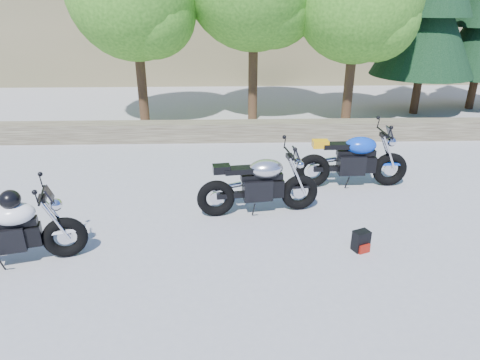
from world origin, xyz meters
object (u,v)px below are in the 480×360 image
object	(u,v)px
white_bike	(7,230)
backpack	(361,241)
blue_bike	(353,160)
silver_bike	(259,185)

from	to	relation	value
white_bike	backpack	size ratio (longest dim) A/B	6.36
blue_bike	backpack	world-z (taller)	blue_bike
blue_bike	silver_bike	bearing A→B (deg)	-151.69
silver_bike	backpack	world-z (taller)	silver_bike
white_bike	blue_bike	bearing A→B (deg)	9.54
white_bike	backpack	bearing A→B (deg)	-13.00
white_bike	blue_bike	world-z (taller)	white_bike
blue_bike	backpack	xyz separation A→B (m)	(-0.50, -2.40, -0.40)
white_bike	silver_bike	bearing A→B (deg)	7.11
white_bike	backpack	world-z (taller)	white_bike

